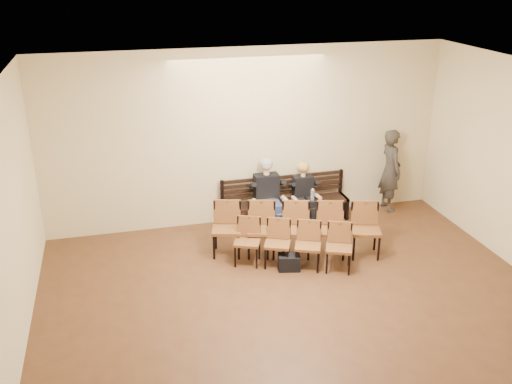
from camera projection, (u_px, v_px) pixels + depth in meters
ground at (341, 376)px, 7.35m from camera, size 10.00×10.00×0.00m
room_walls at (328, 171)px, 7.09m from camera, size 8.02×10.01×3.51m
bench at (285, 212)px, 11.59m from camera, size 2.60×0.90×0.45m
seated_man at (268, 194)px, 11.20m from camera, size 0.59×0.82×1.43m
seated_woman at (304, 197)px, 11.43m from camera, size 0.49×0.68×1.14m
laptop at (268, 203)px, 11.13m from camera, size 0.35×0.27×0.25m
water_bottle at (312, 200)px, 11.25m from camera, size 0.08×0.08×0.25m
bag at (289, 262)px, 9.83m from camera, size 0.42×0.33×0.27m
passerby at (391, 164)px, 11.92m from camera, size 0.49×0.75×2.03m
chair_row_front at (296, 230)px, 10.20m from camera, size 3.03×1.32×0.98m
chair_row_back at (293, 245)px, 9.82m from camera, size 2.03×1.20×0.83m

